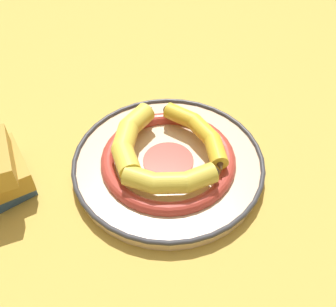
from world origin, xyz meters
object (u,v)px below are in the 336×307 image
object	(u,v)px
decorative_bowl	(168,162)
banana_c	(168,180)
banana_b	(130,137)
banana_a	(201,133)

from	to	relation	value
decorative_bowl	banana_c	size ratio (longest dim) A/B	2.00
decorative_bowl	banana_b	size ratio (longest dim) A/B	1.87
banana_a	banana_b	size ratio (longest dim) A/B	0.91
banana_b	banana_c	xyz separation A→B (m)	(-0.07, 0.10, -0.00)
banana_c	banana_b	bearing A→B (deg)	122.89
banana_a	banana_b	distance (m)	0.13
banana_b	banana_c	distance (m)	0.12
decorative_bowl	banana_a	size ratio (longest dim) A/B	2.04
decorative_bowl	banana_a	world-z (taller)	banana_a
decorative_bowl	banana_a	xyz separation A→B (m)	(-0.06, -0.04, 0.04)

